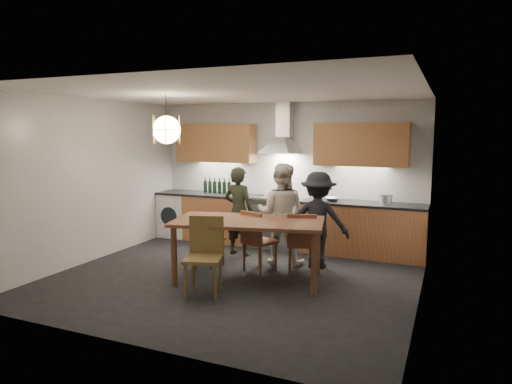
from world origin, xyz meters
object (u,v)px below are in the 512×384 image
at_px(mixing_bowl, 332,199).
at_px(person_left, 239,211).
at_px(dining_table, 248,227).
at_px(chair_back_left, 206,235).
at_px(person_right, 318,220).
at_px(chair_front, 205,250).
at_px(person_mid, 281,214).
at_px(stock_pot, 386,199).
at_px(wine_bottles, 217,186).

bearing_deg(mixing_bowl, person_left, -151.42).
relative_size(dining_table, person_left, 1.48).
bearing_deg(chair_back_left, person_right, -144.71).
bearing_deg(person_left, chair_front, 109.49).
height_order(chair_back_left, person_left, person_left).
height_order(person_mid, mixing_bowl, person_mid).
xyz_separation_m(dining_table, person_right, (0.70, 1.03, -0.03)).
relative_size(chair_back_left, person_mid, 0.54).
distance_m(chair_back_left, person_mid, 1.22).
distance_m(mixing_bowl, stock_pot, 0.88).
xyz_separation_m(person_left, person_right, (1.41, -0.14, -0.01)).
distance_m(chair_back_left, chair_front, 1.20).
distance_m(person_left, wine_bottles, 1.27).
xyz_separation_m(chair_front, wine_bottles, (-1.27, 2.73, 0.48)).
height_order(dining_table, person_right, person_right).
distance_m(dining_table, mixing_bowl, 2.07).
xyz_separation_m(chair_back_left, person_right, (1.59, 0.67, 0.25)).
bearing_deg(wine_bottles, chair_back_left, -67.64).
distance_m(person_left, mixing_bowl, 1.61).
distance_m(chair_back_left, wine_bottles, 1.90).
distance_m(chair_front, person_right, 1.99).
relative_size(mixing_bowl, wine_bottles, 0.45).
distance_m(chair_front, person_left, 1.91).
relative_size(person_mid, stock_pot, 7.55).
relative_size(dining_table, chair_back_left, 2.59).
relative_size(dining_table, person_mid, 1.40).
height_order(person_mid, wine_bottles, person_mid).
xyz_separation_m(person_left, mixing_bowl, (1.41, 0.77, 0.18)).
bearing_deg(dining_table, chair_back_left, 145.33).
bearing_deg(stock_pot, wine_bottles, 179.14).
height_order(person_left, person_right, person_left).
height_order(chair_back_left, person_right, person_right).
bearing_deg(chair_front, wine_bottles, 98.53).
relative_size(person_right, stock_pot, 6.99).
bearing_deg(mixing_bowl, chair_back_left, -135.07).
bearing_deg(stock_pot, person_left, -160.23).
distance_m(chair_back_left, mixing_bowl, 2.28).
distance_m(person_left, person_mid, 0.85).
distance_m(chair_back_left, stock_pot, 3.00).
height_order(chair_back_left, wine_bottles, wine_bottles).
height_order(chair_front, wine_bottles, wine_bottles).
height_order(dining_table, chair_front, chair_front).
relative_size(person_mid, person_right, 1.08).
bearing_deg(person_mid, wine_bottles, -38.67).
distance_m(person_right, mixing_bowl, 0.93).
bearing_deg(dining_table, wine_bottles, 114.96).
height_order(person_mid, stock_pot, person_mid).
bearing_deg(chair_back_left, stock_pot, -134.01).
relative_size(chair_front, stock_pot, 4.73).
bearing_deg(mixing_bowl, wine_bottles, 177.43).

